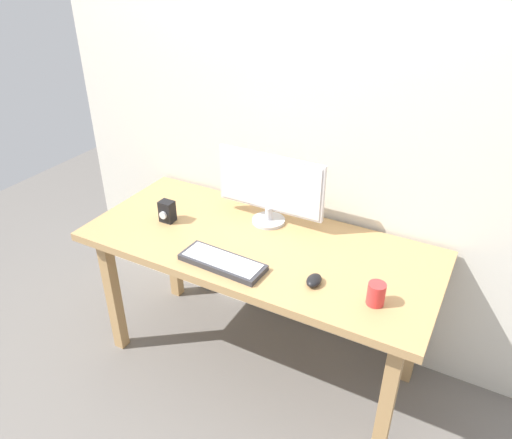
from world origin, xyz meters
name	(u,v)px	position (x,y,z in m)	size (l,w,h in m)	color
ground_plane	(258,360)	(0.00, 0.00, 0.00)	(6.00, 6.00, 0.00)	slate
wall_back	(301,63)	(0.00, 0.40, 1.50)	(2.74, 0.04, 3.00)	silver
desk	(259,258)	(0.00, 0.00, 0.68)	(1.66, 0.72, 0.76)	tan
monitor	(270,187)	(-0.05, 0.20, 0.95)	(0.55, 0.16, 0.35)	silver
keyboard_primary	(222,262)	(-0.05, -0.23, 0.78)	(0.39, 0.16, 0.03)	#333338
mouse	(314,280)	(0.35, -0.17, 0.78)	(0.06, 0.09, 0.04)	black
audio_controller	(167,211)	(-0.49, -0.04, 0.82)	(0.07, 0.07, 0.11)	black
coffee_mug	(376,294)	(0.60, -0.17, 0.81)	(0.07, 0.07, 0.09)	red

